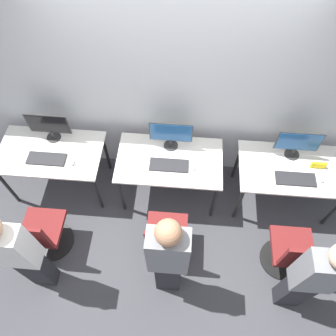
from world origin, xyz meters
The scene contains 21 objects.
ground_plane centered at (0.00, 0.00, 0.00)m, with size 20.00×20.00×0.00m, color #3D3D42.
wall_back centered at (0.00, 0.81, 1.40)m, with size 12.00×0.05×2.80m.
desk_left centered at (-1.38, 0.34, 0.66)m, with size 1.19×0.69×0.74m.
monitor_left centered at (-1.38, 0.55, 0.95)m, with size 0.48×0.17×0.39m.
keyboard_left centered at (-1.38, 0.24, 0.75)m, with size 0.43×0.17×0.02m.
mouse_left centered at (-1.08, 0.21, 0.75)m, with size 0.06×0.09×0.03m.
office_chair_left centered at (-1.33, -0.51, 0.38)m, with size 0.48×0.48×0.91m.
person_left centered at (-1.29, -0.88, 0.84)m, with size 0.36×0.20×1.56m.
desk_center centered at (0.00, 0.34, 0.66)m, with size 1.19×0.69×0.74m.
monitor_center centered at (0.00, 0.54, 0.95)m, with size 0.48×0.17×0.39m.
keyboard_center centered at (0.00, 0.26, 0.75)m, with size 0.43×0.17×0.02m.
mouse_center centered at (0.27, 0.26, 0.75)m, with size 0.06×0.09×0.03m.
office_chair_center centered at (0.03, -0.45, 0.38)m, with size 0.48×0.48×0.91m.
person_center centered at (0.08, -0.82, 0.88)m, with size 0.36×0.21×1.62m.
desk_right centered at (1.38, 0.34, 0.66)m, with size 1.19×0.69×0.74m.
monitor_right centered at (1.38, 0.53, 0.95)m, with size 0.48×0.17×0.39m.
keyboard_right centered at (1.38, 0.20, 0.75)m, with size 0.43×0.17×0.02m.
mouse_right centered at (1.66, 0.22, 0.75)m, with size 0.06×0.09×0.03m.
office_chair_right centered at (1.37, -0.51, 0.38)m, with size 0.48×0.48×0.91m.
person_right centered at (1.36, -0.88, 0.84)m, with size 0.36×0.20×1.55m.
placard_right centered at (1.64, 0.38, 0.78)m, with size 0.16×0.03×0.08m.
Camera 1 is at (0.15, -1.70, 3.80)m, focal length 35.00 mm.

